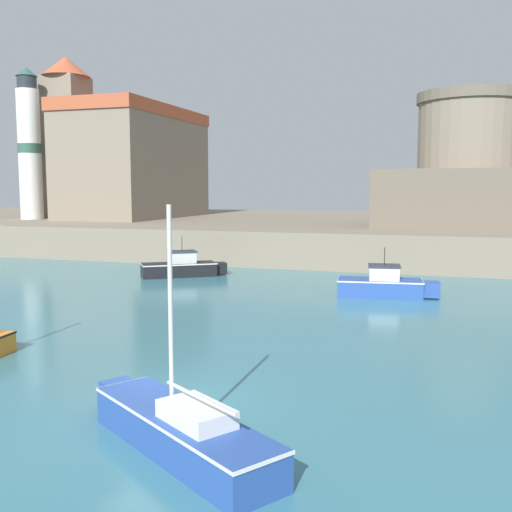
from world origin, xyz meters
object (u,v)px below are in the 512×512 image
object	(u,v)px
motorboat_black_3	(182,267)
church	(127,159)
motorboat_blue_1	(384,285)
fortress	(468,181)
lighthouse	(29,146)
sailboat_blue_2	(180,428)

from	to	relation	value
motorboat_black_3	church	size ratio (longest dim) A/B	0.29
motorboat_blue_1	fortress	distance (m)	21.61
motorboat_black_3	fortress	xyz separation A→B (m)	(17.17, 17.16, 5.49)
motorboat_black_3	lighthouse	bearing A→B (deg)	147.13
motorboat_blue_1	fortress	bearing A→B (deg)	78.06
motorboat_blue_1	church	world-z (taller)	church
sailboat_blue_2	motorboat_blue_1	bearing A→B (deg)	83.97
church	lighthouse	size ratio (longest dim) A/B	1.24
motorboat_black_3	lighthouse	world-z (taller)	lighthouse
sailboat_blue_2	fortress	bearing A→B (deg)	80.94
motorboat_black_3	lighthouse	distance (m)	28.61
sailboat_blue_2	fortress	size ratio (longest dim) A/B	0.41
church	motorboat_blue_1	bearing A→B (deg)	-40.09
church	fortress	xyz separation A→B (m)	(32.79, -3.51, -2.40)
motorboat_black_3	sailboat_blue_2	bearing A→B (deg)	-64.95
motorboat_blue_1	motorboat_black_3	xyz separation A→B (m)	(-12.85, 3.29, -0.01)
motorboat_blue_1	motorboat_black_3	bearing A→B (deg)	165.63
motorboat_blue_1	lighthouse	distance (m)	40.96
fortress	lighthouse	distance (m)	40.22
motorboat_blue_1	sailboat_blue_2	xyz separation A→B (m)	(-2.08, -19.74, -0.09)
sailboat_blue_2	lighthouse	distance (m)	51.35
lighthouse	motorboat_black_3	bearing A→B (deg)	-32.87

